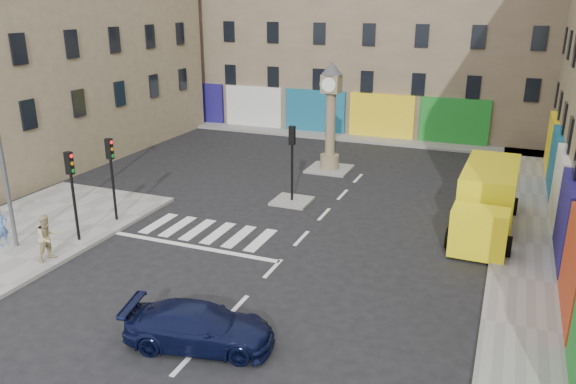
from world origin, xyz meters
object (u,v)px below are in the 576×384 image
Objects in this scene: navy_sedan at (199,326)px; pedestrian_tan at (48,238)px; traffic_light_island at (292,151)px; clock_pillar at (331,110)px; pedestrian_blue at (1,227)px; traffic_light_left_far at (111,166)px; traffic_light_left_near at (72,182)px; yellow_van at (487,200)px.

navy_sedan is 2.40× the size of pedestrian_tan.
traffic_light_island is 6.07m from clock_pillar.
pedestrian_blue is 2.72m from pedestrian_tan.
clock_pillar is at bearing 61.06° from traffic_light_left_far.
traffic_light_left_near is 2.39× the size of pedestrian_blue.
traffic_light_left_far is 4.94m from pedestrian_blue.
traffic_light_left_near is 17.24m from yellow_van.
clock_pillar is 0.84× the size of yellow_van.
pedestrian_blue is (-2.40, -3.97, -1.70)m from traffic_light_left_far.
traffic_light_left_near is at bearing -151.10° from yellow_van.
pedestrian_blue is at bearing -146.72° from traffic_light_left_near.
pedestrian_tan is (0.30, -4.28, -1.58)m from traffic_light_left_far.
traffic_light_island reaches higher than navy_sedan.
clock_pillar reaches higher than pedestrian_blue.
traffic_light_left_far is at bearing 90.00° from traffic_light_left_near.
yellow_van is 4.08× the size of pedestrian_tan.
traffic_light_left_far is 10.94m from navy_sedan.
traffic_light_island is 0.86× the size of navy_sedan.
traffic_light_left_far reaches higher than pedestrian_blue.
clock_pillar is (6.30, 11.40, 0.93)m from traffic_light_left_far.
clock_pillar is at bearing 90.00° from traffic_light_island.
traffic_light_island is 2.39× the size of pedestrian_blue.
traffic_light_left_far is at bearing -139.40° from traffic_light_island.
pedestrian_tan is (-6.00, -9.68, -1.55)m from traffic_light_island.
traffic_light_left_near reaches higher than traffic_light_island.
traffic_light_island is (6.30, 5.40, -0.03)m from traffic_light_left_far.
pedestrian_blue is (-8.70, -15.37, -2.63)m from clock_pillar.
pedestrian_tan is (-15.00, -9.73, -0.26)m from yellow_van.
navy_sedan is at bearing -80.80° from traffic_light_island.
navy_sedan is 14.18m from yellow_van.
clock_pillar is 18.59m from navy_sedan.
yellow_van is 20.05m from pedestrian_blue.
traffic_light_left_far is 13.05m from clock_pillar.
clock_pillar is 17.85m from pedestrian_blue.
yellow_van is at bearing -42.07° from navy_sedan.
traffic_light_left_far reaches higher than pedestrian_tan.
traffic_light_left_far is at bearing -158.65° from yellow_van.
traffic_light_island is at bearing -177.94° from yellow_van.
traffic_light_left_near is at bearing -128.93° from traffic_light_island.
clock_pillar is at bearing -8.92° from pedestrian_tan.
traffic_light_island is 12.90m from pedestrian_blue.
clock_pillar reaches higher than traffic_light_left_near.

